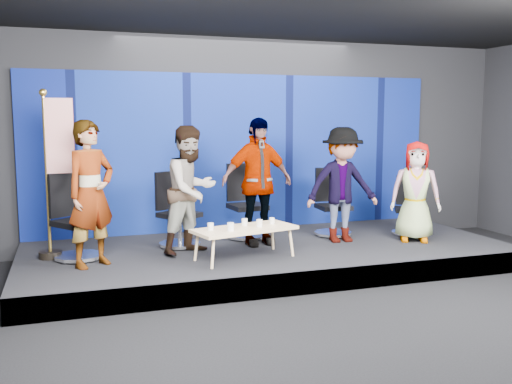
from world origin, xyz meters
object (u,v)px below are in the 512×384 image
at_px(panelist_b, 191,190).
at_px(mug_c, 245,222).
at_px(mug_a, 211,227).
at_px(chair_a, 75,231).
at_px(panelist_c, 257,182).
at_px(panelist_a, 91,194).
at_px(chair_c, 246,214).
at_px(chair_d, 332,213).
at_px(coffee_table, 245,230).
at_px(chair_e, 408,215).
at_px(mug_b, 231,227).
at_px(mug_e, 272,221).
at_px(flag_stand, 55,170).
at_px(chair_b, 177,222).
at_px(panelist_d, 342,185).
at_px(mug_d, 259,223).
at_px(panelist_e, 416,191).

xyz_separation_m(panelist_b, mug_c, (0.65, -0.41, -0.42)).
bearing_deg(mug_a, chair_a, 155.92).
bearing_deg(panelist_c, mug_a, -144.20).
bearing_deg(panelist_a, chair_c, -10.58).
distance_m(chair_d, coffee_table, 2.10).
bearing_deg(chair_e, mug_b, -135.66).
height_order(panelist_a, mug_a, panelist_a).
relative_size(chair_a, mug_e, 13.24).
distance_m(mug_b, flag_stand, 2.45).
bearing_deg(panelist_c, chair_e, -7.31).
bearing_deg(mug_c, mug_e, -2.71).
distance_m(chair_a, chair_c, 2.64).
distance_m(chair_b, mug_b, 1.30).
distance_m(panelist_b, panelist_d, 2.32).
height_order(chair_d, mug_a, chair_d).
xyz_separation_m(coffee_table, mug_e, (0.44, 0.13, 0.08)).
xyz_separation_m(chair_c, mug_b, (-0.67, -1.46, 0.09)).
bearing_deg(panelist_d, panelist_a, -171.25).
bearing_deg(chair_c, panelist_a, -162.24).
bearing_deg(panelist_a, mug_d, -41.25).
xyz_separation_m(panelist_e, mug_a, (-3.29, -0.29, -0.29)).
height_order(mug_e, flag_stand, flag_stand).
height_order(panelist_e, flag_stand, flag_stand).
bearing_deg(mug_b, panelist_a, 166.31).
relative_size(chair_a, flag_stand, 0.51).
height_order(panelist_c, mug_d, panelist_c).
distance_m(panelist_a, coffee_table, 2.03).
xyz_separation_m(chair_c, mug_a, (-0.90, -1.32, 0.09)).
relative_size(chair_b, mug_e, 12.66).
bearing_deg(chair_c, mug_d, -105.70).
bearing_deg(chair_a, chair_b, -21.53).
distance_m(chair_a, mug_d, 2.46).
relative_size(panelist_b, mug_e, 20.51).
bearing_deg(mug_a, panelist_d, 15.06).
bearing_deg(mug_d, flag_stand, 161.83).
height_order(panelist_b, mug_c, panelist_b).
xyz_separation_m(coffee_table, mug_c, (0.05, 0.15, 0.08)).
bearing_deg(mug_a, mug_c, 18.60).
bearing_deg(chair_e, chair_a, -150.86).
distance_m(panelist_a, panelist_b, 1.38).
bearing_deg(mug_d, coffee_table, 177.28).
bearing_deg(panelist_e, mug_e, -147.70).
height_order(panelist_d, mug_c, panelist_d).
height_order(chair_d, mug_c, chair_d).
relative_size(panelist_a, mug_e, 21.45).
bearing_deg(panelist_d, mug_c, -162.15).
distance_m(panelist_b, mug_c, 0.87).
xyz_separation_m(panelist_d, chair_e, (1.29, 0.16, -0.56)).
distance_m(chair_b, panelist_b, 0.73).
xyz_separation_m(panelist_a, panelist_b, (1.34, 0.30, -0.04)).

